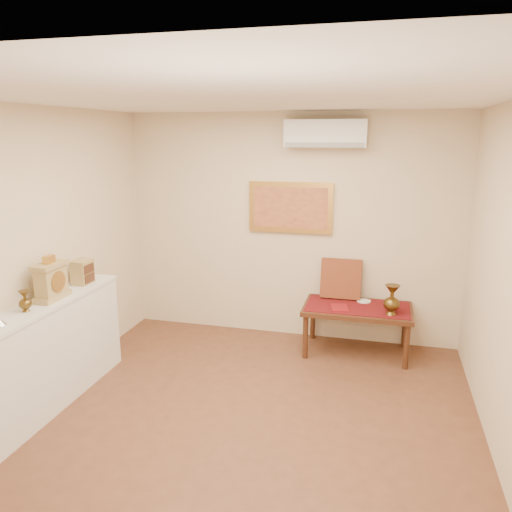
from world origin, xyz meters
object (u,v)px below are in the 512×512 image
(display_ledge, at_px, (45,356))
(low_table, at_px, (357,312))
(wooden_chest, at_px, (83,272))
(mantel_clock, at_px, (51,281))
(brass_urn_tall, at_px, (392,296))

(display_ledge, xyz_separation_m, low_table, (2.67, 1.88, -0.01))
(display_ledge, distance_m, wooden_chest, 0.91)
(display_ledge, bearing_deg, mantel_clock, 81.72)
(display_ledge, relative_size, mantel_clock, 4.93)
(low_table, bearing_deg, brass_urn_tall, -24.70)
(mantel_clock, bearing_deg, wooden_chest, 91.69)
(wooden_chest, bearing_deg, low_table, 24.44)
(low_table, bearing_deg, display_ledge, -144.90)
(brass_urn_tall, distance_m, mantel_clock, 3.41)
(wooden_chest, height_order, low_table, wooden_chest)
(display_ledge, height_order, wooden_chest, wooden_chest)
(brass_urn_tall, height_order, mantel_clock, mantel_clock)
(mantel_clock, xyz_separation_m, wooden_chest, (-0.01, 0.50, -0.05))
(brass_urn_tall, xyz_separation_m, display_ledge, (-3.04, -1.71, -0.27))
(display_ledge, xyz_separation_m, mantel_clock, (0.02, 0.16, 0.66))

